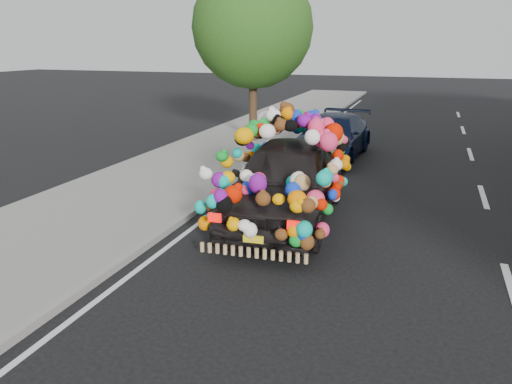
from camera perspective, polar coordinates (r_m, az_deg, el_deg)
ground at (r=8.53m, az=2.48°, el=-7.59°), size 100.00×100.00×0.00m
sidewalk at (r=10.48m, az=-20.70°, el=-3.64°), size 4.00×60.00×0.12m
kerb at (r=9.39m, az=-11.43°, el=-5.15°), size 0.15×60.00×0.13m
lane_markings at (r=8.36m, az=27.24°, el=-10.06°), size 6.00×50.00×0.01m
tree_near_sidewalk at (r=18.00m, az=-0.36°, el=18.32°), size 4.20×4.20×6.13m
plush_art_car at (r=10.09m, az=3.52°, el=3.33°), size 2.59×5.14×2.29m
navy_sedan at (r=15.95m, az=8.66°, el=6.25°), size 2.12×4.72×1.34m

